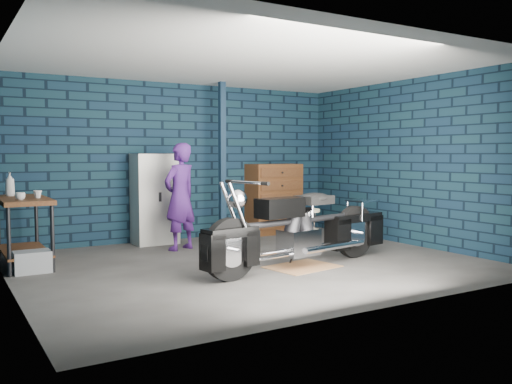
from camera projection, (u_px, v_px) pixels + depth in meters
ground at (252, 263)px, 7.35m from camera, size 6.00×6.00×0.00m
room_walls at (232, 125)px, 7.70m from camera, size 6.02×5.01×2.71m
support_post at (222, 162)px, 9.21m from camera, size 0.10×0.10×2.70m
workbench at (24, 232)px, 7.17m from camera, size 0.60×1.40×0.91m
drip_mat at (302, 267)px, 7.11m from camera, size 0.98×0.80×0.01m
motorcycle at (303, 223)px, 7.07m from camera, size 2.74×1.15×1.17m
person at (180, 197)px, 8.36m from camera, size 0.71×0.60×1.66m
storage_bin at (32, 262)px, 6.77m from camera, size 0.44×0.31×0.27m
locker at (155, 199)px, 8.93m from camera, size 0.69×0.50×1.49m
tool_chest at (274, 199)px, 10.13m from camera, size 0.97×0.54×1.30m
shop_stool at (308, 230)px, 8.25m from camera, size 0.43×0.43×0.65m
cup_a at (20, 196)px, 6.75m from camera, size 0.16×0.16×0.10m
cup_b at (38, 194)px, 7.05m from camera, size 0.13×0.13×0.10m
bottle at (10, 184)px, 7.38m from camera, size 0.14×0.14×0.33m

